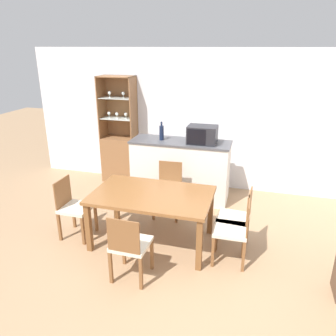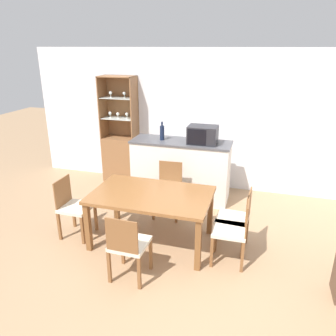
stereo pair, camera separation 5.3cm
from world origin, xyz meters
name	(u,v)px [view 2 (the right image)]	position (x,y,z in m)	size (l,w,h in m)	color
ground_plane	(162,263)	(0.00, 0.00, 0.00)	(18.00, 18.00, 0.00)	#A37F5B
wall_back	(204,121)	(0.00, 2.63, 1.27)	(6.80, 0.06, 2.55)	silver
kitchen_counter	(181,170)	(-0.26, 1.92, 0.53)	(1.70, 0.59, 1.05)	silver
display_cabinet	(121,151)	(-1.61, 2.42, 0.61)	(0.67, 0.38, 2.05)	brown
dining_table	(151,199)	(-0.29, 0.45, 0.65)	(1.59, 0.99, 0.73)	brown
dining_chair_side_left_near	(74,207)	(-1.40, 0.30, 0.45)	(0.41, 0.41, 0.85)	beige
dining_chair_side_right_near	(233,230)	(0.82, 0.30, 0.45)	(0.41, 0.41, 0.85)	beige
dining_chair_head_near	(128,245)	(-0.29, -0.37, 0.45)	(0.41, 0.41, 0.85)	beige
dining_chair_head_far	(168,189)	(-0.29, 1.26, 0.45)	(0.43, 0.43, 0.85)	beige
dining_chair_side_right_far	(235,219)	(0.82, 0.59, 0.45)	(0.44, 0.44, 0.85)	beige
microwave	(203,135)	(0.12, 1.88, 1.20)	(0.48, 0.35, 0.29)	#232328
wine_bottle	(162,132)	(-0.59, 1.91, 1.18)	(0.08, 0.08, 0.31)	#141E38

